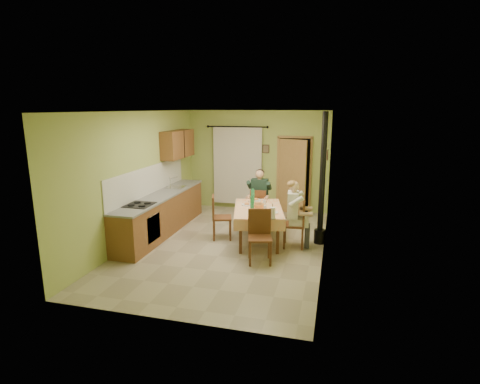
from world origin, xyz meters
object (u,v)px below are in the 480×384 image
(chair_left, at_px, (221,226))
(man_far, at_px, (259,191))
(man_right, at_px, (295,206))
(chair_far, at_px, (259,215))
(dining_table, at_px, (258,225))
(chair_near, at_px, (260,247))
(stove_flue, at_px, (321,197))
(chair_right, at_px, (294,233))

(chair_left, distance_m, man_far, 1.39)
(man_right, bearing_deg, chair_far, 35.11)
(dining_table, relative_size, chair_near, 1.87)
(dining_table, height_order, chair_far, chair_far)
(chair_left, xyz_separation_m, man_far, (0.64, 1.08, 0.59))
(chair_near, xyz_separation_m, chair_left, (-1.09, 1.08, -0.00))
(chair_far, distance_m, chair_left, 1.25)
(chair_near, relative_size, man_right, 0.72)
(man_right, xyz_separation_m, stove_flue, (0.52, 0.36, 0.15))
(chair_near, xyz_separation_m, man_far, (-0.46, 2.16, 0.59))
(dining_table, bearing_deg, man_far, 86.95)
(stove_flue, bearing_deg, dining_table, -169.61)
(chair_near, distance_m, stove_flue, 1.84)
(stove_flue, bearing_deg, chair_near, -128.44)
(dining_table, bearing_deg, chair_far, 87.06)
(chair_right, bearing_deg, man_right, 90.00)
(dining_table, distance_m, chair_right, 0.82)
(chair_left, bearing_deg, dining_table, 73.17)
(man_right, bearing_deg, chair_left, 81.35)
(dining_table, distance_m, chair_near, 1.12)
(chair_near, bearing_deg, stove_flue, -143.08)
(dining_table, xyz_separation_m, chair_far, (-0.20, 1.06, -0.09))
(chair_left, bearing_deg, stove_flue, 79.28)
(chair_near, bearing_deg, chair_far, -92.64)
(chair_left, relative_size, man_far, 0.71)
(chair_far, bearing_deg, chair_left, -121.66)
(chair_far, relative_size, chair_near, 0.94)
(chair_left, height_order, man_far, man_far)
(dining_table, distance_m, chair_left, 0.84)
(chair_far, distance_m, man_far, 0.59)
(chair_near, height_order, man_far, man_far)
(dining_table, relative_size, stove_flue, 0.67)
(chair_near, relative_size, chair_right, 1.01)
(chair_far, height_order, chair_near, chair_near)
(chair_right, distance_m, man_right, 0.59)
(dining_table, height_order, chair_left, chair_left)
(chair_far, distance_m, man_right, 1.65)
(chair_far, bearing_deg, dining_table, -80.33)
(chair_left, distance_m, man_right, 1.73)
(dining_table, distance_m, man_far, 1.20)
(dining_table, relative_size, chair_left, 1.91)
(chair_left, bearing_deg, chair_near, 28.14)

